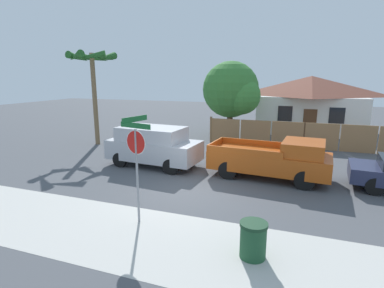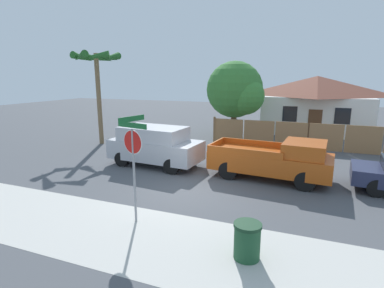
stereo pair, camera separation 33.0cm
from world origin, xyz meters
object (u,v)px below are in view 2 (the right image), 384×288
at_px(palm_tree, 97,65).
at_px(trash_bin, 247,241).
at_px(oak_tree, 237,91).
at_px(red_suv, 155,145).
at_px(stop_sign, 133,151).
at_px(orange_pickup, 275,160).
at_px(house, 315,103).

relative_size(palm_tree, trash_bin, 6.46).
xyz_separation_m(oak_tree, red_suv, (-2.13, -7.96, -2.27)).
bearing_deg(trash_bin, oak_tree, 104.08).
relative_size(red_suv, stop_sign, 1.45).
distance_m(palm_tree, orange_pickup, 12.31).
bearing_deg(palm_tree, stop_sign, -47.57).
bearing_deg(palm_tree, trash_bin, -39.30).
height_order(house, trash_bin, house).
relative_size(oak_tree, stop_sign, 1.68).
bearing_deg(stop_sign, red_suv, 125.17).
bearing_deg(oak_tree, stop_sign, -89.65).
distance_m(oak_tree, red_suv, 8.55).
xyz_separation_m(palm_tree, stop_sign, (7.78, -8.52, -2.77)).
distance_m(house, red_suv, 14.86).
height_order(oak_tree, red_suv, oak_tree).
xyz_separation_m(orange_pickup, trash_bin, (0.03, -6.06, -0.40)).
height_order(oak_tree, palm_tree, palm_tree).
xyz_separation_m(stop_sign, trash_bin, (3.44, -0.67, -1.71)).
bearing_deg(stop_sign, orange_pickup, 70.62).
xyz_separation_m(palm_tree, red_suv, (5.57, -3.10, -3.91)).
relative_size(house, red_suv, 1.80).
height_order(oak_tree, trash_bin, oak_tree).
distance_m(red_suv, stop_sign, 5.96).
xyz_separation_m(orange_pickup, stop_sign, (-3.41, -5.39, 1.31)).
xyz_separation_m(house, orange_pickup, (-1.66, -12.92, -1.38)).
bearing_deg(stop_sign, house, 87.44).
bearing_deg(red_suv, house, 65.35).
distance_m(oak_tree, palm_tree, 9.25).
distance_m(stop_sign, trash_bin, 3.90).
relative_size(orange_pickup, trash_bin, 5.70).
bearing_deg(palm_tree, house, 37.33).
bearing_deg(palm_tree, orange_pickup, -15.59).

